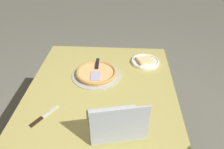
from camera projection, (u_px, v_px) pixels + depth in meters
name	position (u px, v px, depth m)	size (l,w,h in m)	color
dining_table	(102.00, 97.00, 1.56)	(1.17, 1.01, 0.72)	tan
laptop	(117.00, 124.00, 1.18)	(0.31, 0.34, 0.24)	#B2BCC5
pizza_plate	(145.00, 61.00, 1.77)	(0.23, 0.23, 0.04)	silver
pizza_tray	(96.00, 73.00, 1.62)	(0.36, 0.36, 0.04)	#A2A9A2
table_knife	(42.00, 118.00, 1.28)	(0.19, 0.13, 0.01)	#B8BDB7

